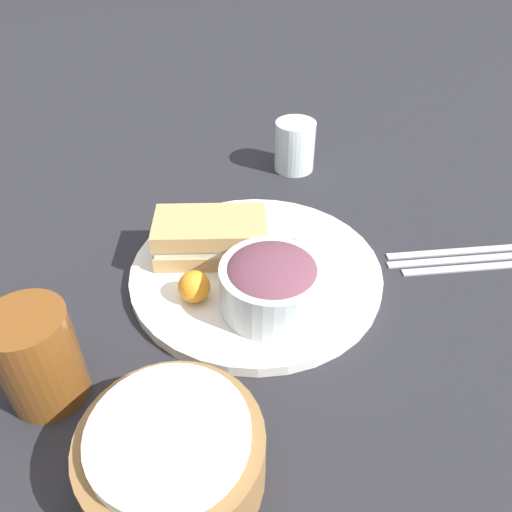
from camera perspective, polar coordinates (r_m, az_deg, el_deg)
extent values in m
plane|color=#232328|center=(0.67, 0.00, -2.31)|extent=(4.00, 4.00, 0.00)
cylinder|color=white|center=(0.67, 0.00, -1.83)|extent=(0.33, 0.33, 0.01)
cube|color=tan|center=(0.68, -5.11, 1.07)|extent=(0.17, 0.13, 0.02)
cube|color=silver|center=(0.67, -5.19, 2.17)|extent=(0.16, 0.13, 0.01)
cube|color=tan|center=(0.66, -5.27, 3.32)|extent=(0.17, 0.13, 0.02)
cylinder|color=silver|center=(0.59, 1.79, -3.59)|extent=(0.12, 0.12, 0.06)
ellipsoid|color=brown|center=(0.58, 1.83, -2.01)|extent=(0.11, 0.11, 0.04)
cylinder|color=#B7B7BC|center=(0.68, 6.36, 1.24)|extent=(0.05, 0.05, 0.03)
sphere|color=orange|center=(0.61, -7.08, -3.49)|extent=(0.04, 0.04, 0.04)
cylinder|color=brown|center=(0.55, -23.66, -10.56)|extent=(0.08, 0.08, 0.11)
cylinder|color=olive|center=(0.48, -9.44, -21.73)|extent=(0.16, 0.16, 0.06)
cylinder|color=white|center=(0.45, -9.97, -19.41)|extent=(0.14, 0.14, 0.01)
cube|color=#B2B2B7|center=(0.76, 21.78, 0.52)|extent=(0.18, 0.10, 0.01)
cube|color=#B2B2B7|center=(0.75, 22.32, -0.34)|extent=(0.19, 0.11, 0.01)
cube|color=#B2B2B7|center=(0.74, 22.87, -1.22)|extent=(0.16, 0.09, 0.01)
cylinder|color=silver|center=(0.89, 4.45, 12.42)|extent=(0.07, 0.07, 0.09)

